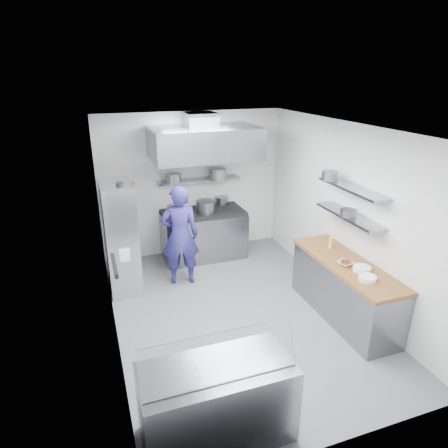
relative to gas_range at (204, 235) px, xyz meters
name	(u,v)px	position (x,y,z in m)	size (l,w,h in m)	color
floor	(237,312)	(-0.10, -2.10, -0.45)	(5.00, 5.00, 0.00)	#565658
ceiling	(239,128)	(-0.10, -2.10, 2.35)	(5.00, 5.00, 0.00)	silver
wall_back	(192,184)	(-0.10, 0.40, 0.95)	(3.60, 0.02, 2.80)	white
wall_front	(342,329)	(-0.10, -4.60, 0.95)	(3.60, 0.02, 2.80)	white
wall_left	(107,246)	(-1.90, -2.10, 0.95)	(5.00, 0.02, 2.80)	white
wall_right	(345,214)	(1.70, -2.10, 0.95)	(5.00, 0.02, 2.80)	white
gas_range	(204,235)	(0.00, 0.00, 0.00)	(1.60, 0.80, 0.90)	gray
cooktop	(203,212)	(0.00, 0.00, 0.48)	(1.57, 0.78, 0.06)	black
stock_pot_left	(175,211)	(-0.57, -0.08, 0.61)	(0.31, 0.31, 0.20)	slate
stock_pot_mid	(206,207)	(0.02, -0.12, 0.63)	(0.36, 0.36, 0.24)	slate
stock_pot_right	(222,200)	(0.48, 0.29, 0.59)	(0.27, 0.27, 0.16)	slate
over_range_shelf	(199,180)	(0.00, 0.24, 1.07)	(1.60, 0.30, 0.04)	gray
shelf_pot_a	(173,178)	(-0.53, 0.11, 1.18)	(0.29, 0.29, 0.18)	slate
shelf_pot_b	(217,174)	(0.32, 0.06, 1.20)	(0.33, 0.33, 0.22)	slate
extractor_hood	(205,143)	(0.00, -0.18, 1.85)	(1.90, 1.15, 0.55)	gray
hood_duct	(200,119)	(0.00, 0.05, 2.23)	(0.55, 0.55, 0.24)	slate
red_firebox	(128,190)	(-1.35, 0.34, 0.97)	(0.22, 0.10, 0.26)	red
chef	(180,236)	(-0.67, -0.87, 0.43)	(0.64, 0.42, 1.76)	navy
wire_rack	(121,237)	(-1.63, -0.70, 0.48)	(0.50, 0.90, 1.85)	silver
rack_bin_a	(124,254)	(-1.63, -1.11, 0.35)	(0.16, 0.20, 0.18)	white
rack_bin_b	(119,218)	(-1.63, -0.82, 0.85)	(0.13, 0.16, 0.14)	yellow
rack_jar	(120,188)	(-1.58, -0.86, 1.35)	(0.12, 0.12, 0.18)	black
knife_strip	(114,265)	(-1.88, -3.00, 1.10)	(0.04, 0.55, 0.05)	black
prep_counter_base	(344,291)	(1.38, -2.70, -0.03)	(0.62, 2.00, 0.84)	gray
prep_counter_top	(347,264)	(1.38, -2.70, 0.42)	(0.65, 2.04, 0.06)	brown
plate_stack_a	(368,278)	(1.31, -3.23, 0.48)	(0.23, 0.23, 0.06)	white
plate_stack_b	(362,269)	(1.41, -2.98, 0.48)	(0.25, 0.25, 0.06)	white
copper_pan	(346,263)	(1.30, -2.76, 0.48)	(0.15, 0.15, 0.06)	#B55C33
squeeze_bottle	(331,243)	(1.42, -2.19, 0.54)	(0.06, 0.06, 0.18)	yellow
mixing_bowl	(345,263)	(1.29, -2.76, 0.47)	(0.20, 0.20, 0.05)	white
wall_shelf_lower	(349,216)	(1.54, -2.40, 1.05)	(0.30, 1.30, 0.04)	gray
wall_shelf_upper	(352,188)	(1.54, -2.40, 1.47)	(0.30, 1.30, 0.04)	gray
shelf_pot_c	(348,213)	(1.48, -2.46, 1.12)	(0.24, 0.24, 0.10)	slate
shelf_pot_d	(330,175)	(1.44, -1.96, 1.56)	(0.24, 0.24, 0.14)	slate
display_case	(217,403)	(-1.09, -4.10, -0.03)	(1.50, 0.70, 0.85)	gray
display_glass	(220,357)	(-1.09, -4.22, 0.62)	(1.47, 0.02, 0.45)	silver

